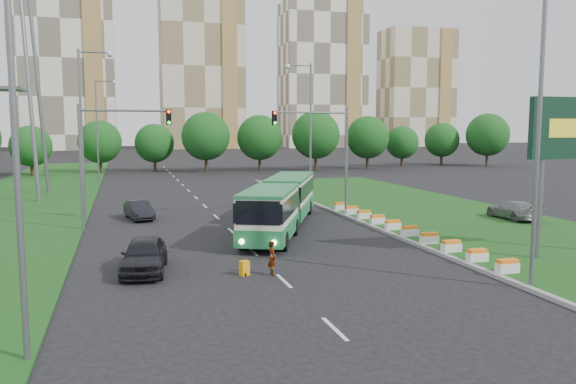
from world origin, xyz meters
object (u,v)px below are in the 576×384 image
object	(u,v)px
traffic_mast_median	(326,144)
articulated_bus	(277,203)
car_median	(513,210)
shopping_trolley	(244,268)
traffic_mast_left	(107,146)
car_left_near	(144,255)
car_left_far	(139,210)
pedestrian	(272,258)

from	to	relation	value
traffic_mast_median	articulated_bus	xyz separation A→B (m)	(-4.73, -3.73, -3.70)
car_median	shopping_trolley	size ratio (longest dim) A/B	6.80
traffic_mast_left	car_median	size ratio (longest dim) A/B	1.80
traffic_mast_left	car_median	bearing A→B (deg)	-9.75
articulated_bus	shopping_trolley	size ratio (longest dim) A/B	25.06
traffic_mast_median	car_median	size ratio (longest dim) A/B	1.80
articulated_bus	car_left_near	xyz separation A→B (m)	(-8.71, -9.05, -0.85)
articulated_bus	car_left_far	size ratio (longest dim) A/B	4.07
car_left_far	car_median	bearing A→B (deg)	-29.89
articulated_bus	car_left_near	bearing A→B (deg)	-109.51
car_median	pedestrian	bearing A→B (deg)	25.75
traffic_mast_left	articulated_bus	world-z (taller)	traffic_mast_left
shopping_trolley	articulated_bus	bearing A→B (deg)	46.82
articulated_bus	shopping_trolley	distance (m)	11.85
car_left_near	pedestrian	world-z (taller)	car_left_near
articulated_bus	traffic_mast_median	bearing A→B (deg)	62.62
traffic_mast_left	pedestrian	distance (m)	16.32
shopping_trolley	traffic_mast_median	bearing A→B (deg)	36.97
traffic_mast_median	car_left_near	xyz separation A→B (m)	(-13.44, -12.78, -4.55)
car_left_far	car_median	xyz separation A→B (m)	(25.17, -8.24, 0.13)
traffic_mast_left	articulated_bus	bearing A→B (deg)	-14.66
traffic_mast_median	shopping_trolley	bearing A→B (deg)	-122.21
traffic_mast_median	articulated_bus	distance (m)	7.07
pedestrian	traffic_mast_left	bearing A→B (deg)	24.70
car_left_near	articulated_bus	bearing A→B (deg)	53.81
traffic_mast_left	traffic_mast_median	bearing A→B (deg)	3.77
car_left_near	car_left_far	world-z (taller)	car_left_near
articulated_bus	car_left_far	distance (m)	10.65
car_left_far	articulated_bus	bearing A→B (deg)	-48.33
traffic_mast_left	articulated_bus	distance (m)	11.40
shopping_trolley	car_left_far	bearing A→B (deg)	82.38
car_left_near	car_median	distance (m)	26.35
traffic_mast_left	car_left_near	size ratio (longest dim) A/B	1.71
car_left_near	pedestrian	bearing A→B (deg)	-13.99
articulated_bus	car_median	world-z (taller)	articulated_bus
traffic_mast_left	car_left_near	bearing A→B (deg)	-81.70
car_left_near	shopping_trolley	distance (m)	4.63
traffic_mast_left	shopping_trolley	bearing A→B (deg)	-66.42
traffic_mast_left	car_median	world-z (taller)	traffic_mast_left
car_median	shopping_trolley	world-z (taller)	car_median
car_left_near	shopping_trolley	bearing A→B (deg)	-15.83
car_left_far	shopping_trolley	bearing A→B (deg)	-88.57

